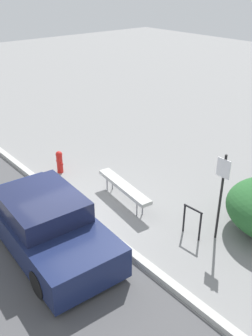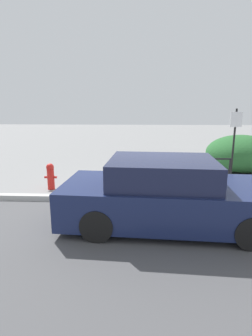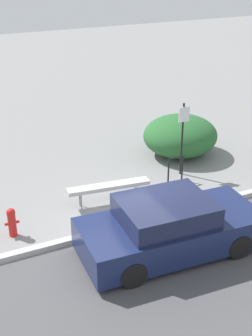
% 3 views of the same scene
% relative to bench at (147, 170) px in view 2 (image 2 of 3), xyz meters
% --- Properties ---
extents(ground_plane, '(60.00, 60.00, 0.00)m').
position_rel_bench_xyz_m(ground_plane, '(-0.22, -1.37, -0.51)').
color(ground_plane, gray).
extents(curb, '(60.00, 0.20, 0.13)m').
position_rel_bench_xyz_m(curb, '(-0.22, -1.37, -0.44)').
color(curb, '#B7B7B2').
rests_on(curb, ground_plane).
extents(bench, '(2.32, 0.63, 0.57)m').
position_rel_bench_xyz_m(bench, '(0.00, 0.00, 0.00)').
color(bench, gray).
rests_on(bench, ground_plane).
extents(bike_rack, '(0.55, 0.08, 0.83)m').
position_rel_bench_xyz_m(bike_rack, '(2.31, 0.29, -0.01)').
color(bike_rack, black).
rests_on(bike_rack, ground_plane).
extents(sign_post, '(0.36, 0.08, 2.30)m').
position_rel_bench_xyz_m(sign_post, '(2.76, 0.69, 0.87)').
color(sign_post, black).
rests_on(sign_post, ground_plane).
extents(fire_hydrant, '(0.36, 0.22, 0.77)m').
position_rel_bench_xyz_m(fire_hydrant, '(-2.79, -0.46, -0.10)').
color(fire_hydrant, red).
rests_on(fire_hydrant, ground_plane).
extents(shrub_hedge, '(2.53, 2.38, 1.36)m').
position_rel_bench_xyz_m(shrub_hedge, '(3.54, 2.02, 0.17)').
color(shrub_hedge, '#28602D').
rests_on(shrub_hedge, ground_plane).
extents(parked_car_near, '(4.34, 2.06, 1.36)m').
position_rel_bench_xyz_m(parked_car_near, '(0.35, -2.67, 0.12)').
color(parked_car_near, black).
rests_on(parked_car_near, ground_plane).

